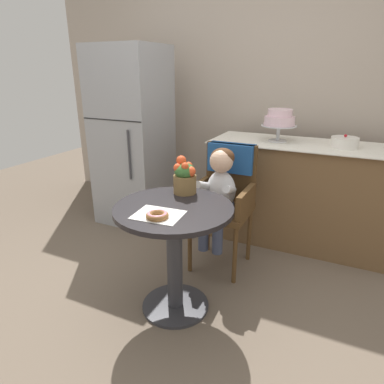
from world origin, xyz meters
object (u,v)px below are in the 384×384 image
object	(u,v)px
cafe_table	(174,238)
flower_vase	(185,177)
wicker_chair	(226,186)
refrigerator	(133,138)
tiered_cake_stand	(279,120)
donut_front	(158,215)
round_layer_cake	(345,142)
seated_child	(219,188)

from	to	relation	value
cafe_table	flower_vase	size ratio (longest dim) A/B	2.96
wicker_chair	refrigerator	world-z (taller)	refrigerator
wicker_chair	tiered_cake_stand	bearing A→B (deg)	62.64
cafe_table	donut_front	size ratio (longest dim) A/B	5.73
flower_vase	round_layer_cake	distance (m)	1.38
cafe_table	seated_child	distance (m)	0.58
cafe_table	wicker_chair	distance (m)	0.72
refrigerator	round_layer_cake	bearing A→B (deg)	5.51
donut_front	tiered_cake_stand	size ratio (longest dim) A/B	0.42
flower_vase	refrigerator	world-z (taller)	refrigerator
round_layer_cake	donut_front	bearing A→B (deg)	-119.96
donut_front	wicker_chair	bearing A→B (deg)	85.04
seated_child	refrigerator	size ratio (longest dim) A/B	0.43
seated_child	flower_vase	distance (m)	0.36
wicker_chair	donut_front	xyz separation A→B (m)	(-0.08, -0.89, 0.10)
wicker_chair	refrigerator	size ratio (longest dim) A/B	0.56
cafe_table	wicker_chair	bearing A→B (deg)	83.35
tiered_cake_stand	round_layer_cake	size ratio (longest dim) A/B	1.44
donut_front	round_layer_cake	distance (m)	1.71
wicker_chair	round_layer_cake	bearing A→B (deg)	31.65
donut_front	refrigerator	bearing A→B (deg)	129.35
round_layer_cake	cafe_table	bearing A→B (deg)	-123.58
wicker_chair	flower_vase	distance (m)	0.51
round_layer_cake	seated_child	bearing A→B (deg)	-136.20
tiered_cake_stand	flower_vase	bearing A→B (deg)	-109.18
refrigerator	cafe_table	bearing A→B (deg)	-46.33
wicker_chair	donut_front	world-z (taller)	wicker_chair
flower_vase	round_layer_cake	bearing A→B (deg)	49.25
cafe_table	seated_child	xyz separation A→B (m)	(0.08, 0.54, 0.17)
donut_front	round_layer_cake	size ratio (longest dim) A/B	0.60
wicker_chair	tiered_cake_stand	distance (m)	0.78
cafe_table	tiered_cake_stand	xyz separation A→B (m)	(0.32, 1.30, 0.58)
wicker_chair	seated_child	world-z (taller)	seated_child
donut_front	round_layer_cake	world-z (taller)	round_layer_cake
cafe_table	round_layer_cake	distance (m)	1.60
cafe_table	flower_vase	xyz separation A→B (m)	(-0.05, 0.24, 0.32)
wicker_chair	round_layer_cake	xyz separation A→B (m)	(0.77, 0.58, 0.30)
donut_front	flower_vase	size ratio (longest dim) A/B	0.52
flower_vase	wicker_chair	bearing A→B (deg)	74.49
wicker_chair	refrigerator	distance (m)	1.22
donut_front	refrigerator	size ratio (longest dim) A/B	0.07
flower_vase	tiered_cake_stand	xyz separation A→B (m)	(0.37, 1.06, 0.25)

